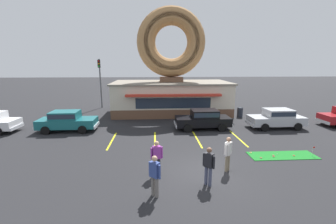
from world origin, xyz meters
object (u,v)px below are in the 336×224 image
golf_ball (277,154)px  pedestrian_clipboard_woman (155,174)px  car_teal (67,120)px  car_black (203,119)px  pedestrian_hooded_kid (157,156)px  trash_bin (240,112)px  car_silver (277,118)px  traffic_light_pole (100,77)px  pedestrian_leather_jacket_man (209,164)px  pedestrian_blue_sweater_man (228,152)px  putting_flag_pin (313,149)px

golf_ball → pedestrian_clipboard_woman: size_ratio=0.02×
car_teal → pedestrian_clipboard_woman: pedestrian_clipboard_woman is taller
car_black → pedestrian_hooded_kid: size_ratio=2.69×
pedestrian_hooded_kid → trash_bin: (8.44, 11.48, -0.45)m
car_silver → traffic_light_pole: (-16.51, 9.71, 2.84)m
golf_ball → car_teal: 15.28m
pedestrian_hooded_kid → pedestrian_clipboard_woman: bearing=-93.2°
car_silver → pedestrian_leather_jacket_man: 11.58m
car_silver → pedestrian_leather_jacket_man: size_ratio=2.60×
car_black → pedestrian_clipboard_woman: size_ratio=2.63×
car_teal → pedestrian_hooded_kid: pedestrian_hooded_kid is taller
pedestrian_leather_jacket_man → pedestrian_clipboard_woman: pedestrian_leather_jacket_man is taller
car_teal → traffic_light_pole: bearing=86.7°
pedestrian_hooded_kid → pedestrian_blue_sweater_man: bearing=3.3°
golf_ball → pedestrian_leather_jacket_man: size_ratio=0.02×
car_teal → car_black: same height
car_silver → pedestrian_hooded_kid: bearing=-143.2°
golf_ball → car_black: car_black is taller
car_black → trash_bin: 6.01m
car_teal → car_silver: same height
car_silver → pedestrian_hooded_kid: 12.51m
car_black → pedestrian_blue_sweater_man: pedestrian_blue_sweater_man is taller
golf_ball → pedestrian_hooded_kid: pedestrian_hooded_kid is taller
car_black → pedestrian_clipboard_woman: pedestrian_clipboard_woman is taller
pedestrian_hooded_kid → trash_bin: bearing=53.7°
putting_flag_pin → pedestrian_blue_sweater_man: (-5.55, -1.51, 0.55)m
trash_bin → traffic_light_pole: traffic_light_pole is taller
putting_flag_pin → traffic_light_pole: traffic_light_pole is taller
car_black → traffic_light_pole: traffic_light_pole is taller
car_teal → trash_bin: bearing=13.8°
golf_ball → car_teal: bearing=158.0°
pedestrian_blue_sweater_man → traffic_light_pole: (-10.02, 17.00, 2.72)m
pedestrian_hooded_kid → pedestrian_clipboard_woman: pedestrian_clipboard_woman is taller
car_black → trash_bin: car_black is taller
pedestrian_blue_sweater_man → pedestrian_hooded_kid: pedestrian_blue_sweater_man is taller
car_black → trash_bin: (4.56, 3.89, -0.37)m
car_black → pedestrian_clipboard_woman: (-3.97, -9.39, 0.10)m
pedestrian_hooded_kid → traffic_light_pole: 18.59m
putting_flag_pin → trash_bin: 9.79m
car_silver → car_black: bearing=179.1°
pedestrian_hooded_kid → pedestrian_leather_jacket_man: bearing=-25.8°
pedestrian_leather_jacket_man → trash_bin: 14.01m
car_teal → car_black: bearing=-0.4°
car_teal → car_silver: size_ratio=1.00×
pedestrian_leather_jacket_man → traffic_light_pole: (-8.74, 18.29, 2.72)m
putting_flag_pin → car_silver: car_silver is taller
golf_ball → putting_flag_pin: bearing=-7.3°
car_black → pedestrian_leather_jacket_man: (-1.63, -8.68, 0.11)m
golf_ball → pedestrian_blue_sweater_man: size_ratio=0.02×
putting_flag_pin → pedestrian_hooded_kid: (-9.07, -1.71, 0.51)m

